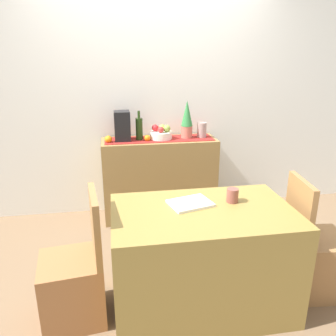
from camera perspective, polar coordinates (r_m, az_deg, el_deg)
ground_plane at (r=3.05m, az=0.23°, el=-15.74°), size 6.40×6.40×0.02m
room_wall_rear at (r=3.71m, az=-2.86°, el=12.96°), size 6.40×0.06×2.70m
sideboard_console at (r=3.67m, az=-1.44°, el=-1.75°), size 1.21×0.42×0.88m
table_runner at (r=3.54m, az=-1.50°, el=4.96°), size 1.13×0.32×0.01m
fruit_bowl at (r=3.53m, az=-1.20°, el=5.60°), size 0.23×0.23×0.07m
apple_upper at (r=3.56m, az=-0.97°, el=6.90°), size 0.07×0.07×0.07m
apple_left at (r=3.54m, az=-2.19°, el=6.83°), size 0.07×0.07×0.07m
apple_front at (r=3.47m, az=-1.23°, el=6.54°), size 0.07×0.07×0.07m
apple_right at (r=3.49m, az=-0.21°, el=6.73°), size 0.08×0.08×0.08m
wine_bottle at (r=3.49m, az=-4.93°, el=6.69°), size 0.07×0.07×0.30m
coffee_maker at (r=3.48m, az=-7.80°, el=7.08°), size 0.16×0.18×0.31m
ceramic_vase at (r=3.61m, az=5.78°, el=6.43°), size 0.10×0.10×0.16m
potted_plant at (r=3.55m, az=3.24°, el=8.27°), size 0.12×0.12×0.40m
orange_loose_mid at (r=3.44m, az=-10.11°, el=4.85°), size 0.07×0.07×0.07m
orange_loose_end at (r=3.46m, az=-3.55°, el=5.11°), size 0.07×0.07×0.07m
dining_table at (r=2.43m, az=5.76°, el=-14.98°), size 1.22×0.75×0.74m
open_book at (r=2.32m, az=3.81°, el=-6.01°), size 0.33×0.28×0.02m
coffee_cup at (r=2.38m, az=10.91°, el=-4.59°), size 0.08×0.08×0.10m
chair_near_window at (r=2.45m, az=-15.60°, el=-18.38°), size 0.44×0.44×0.90m
chair_by_corner at (r=2.82m, az=23.60°, el=-13.99°), size 0.44×0.44×0.90m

